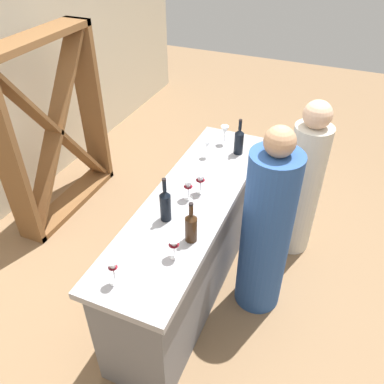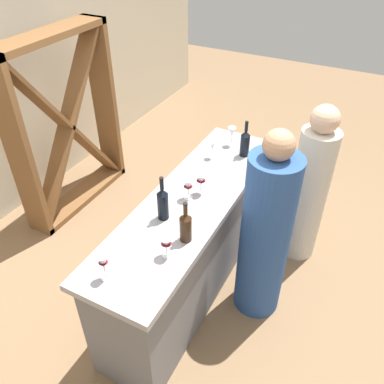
% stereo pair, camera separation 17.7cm
% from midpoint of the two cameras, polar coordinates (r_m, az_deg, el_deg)
% --- Properties ---
extents(ground_plane, '(12.00, 12.00, 0.00)m').
position_cam_midpoint_polar(ground_plane, '(3.53, 1.47, -12.98)').
color(ground_plane, '#846647').
extents(bar_counter, '(2.12, 0.59, 0.94)m').
position_cam_midpoint_polar(bar_counter, '(3.18, 1.61, -7.47)').
color(bar_counter, slate).
rests_on(bar_counter, ground).
extents(wine_rack, '(1.27, 0.28, 1.78)m').
position_cam_midpoint_polar(wine_rack, '(4.09, -16.42, 9.11)').
color(wine_rack, brown).
rests_on(wine_rack, ground).
extents(wine_bottle_leftmost_amber_brown, '(0.08, 0.08, 0.30)m').
position_cam_midpoint_polar(wine_bottle_leftmost_amber_brown, '(2.47, 1.14, -5.00)').
color(wine_bottle_leftmost_amber_brown, '#331E0F').
rests_on(wine_bottle_leftmost_amber_brown, bar_counter).
extents(wine_bottle_second_left_near_black, '(0.08, 0.08, 0.33)m').
position_cam_midpoint_polar(wine_bottle_second_left_near_black, '(2.62, -2.31, -1.63)').
color(wine_bottle_second_left_near_black, black).
rests_on(wine_bottle_second_left_near_black, bar_counter).
extents(wine_bottle_center_near_black, '(0.08, 0.08, 0.31)m').
position_cam_midpoint_polar(wine_bottle_center_near_black, '(3.33, 9.16, 6.99)').
color(wine_bottle_center_near_black, black).
rests_on(wine_bottle_center_near_black, bar_counter).
extents(wine_glass_near_left, '(0.08, 0.08, 0.14)m').
position_cam_midpoint_polar(wine_glass_near_left, '(2.38, -1.57, -7.48)').
color(wine_glass_near_left, white).
rests_on(wine_glass_near_left, bar_counter).
extents(wine_glass_near_center, '(0.08, 0.08, 0.16)m').
position_cam_midpoint_polar(wine_glass_near_center, '(2.86, 3.09, 1.68)').
color(wine_glass_near_center, white).
rests_on(wine_glass_near_center, bar_counter).
extents(wine_glass_near_right, '(0.07, 0.07, 0.16)m').
position_cam_midpoint_polar(wine_glass_near_right, '(2.81, 1.24, 0.86)').
color(wine_glass_near_right, white).
rests_on(wine_glass_near_right, bar_counter).
extents(wine_glass_far_left, '(0.07, 0.07, 0.17)m').
position_cam_midpoint_polar(wine_glass_far_left, '(3.47, 7.23, 8.48)').
color(wine_glass_far_left, white).
rests_on(wine_glass_far_left, bar_counter).
extents(wine_glass_far_center, '(0.07, 0.07, 0.17)m').
position_cam_midpoint_polar(wine_glass_far_center, '(2.28, -10.46, -10.08)').
color(wine_glass_far_center, white).
rests_on(wine_glass_far_center, bar_counter).
extents(wine_glass_far_right, '(0.06, 0.06, 0.15)m').
position_cam_midpoint_polar(wine_glass_far_right, '(3.28, 4.52, 6.58)').
color(wine_glass_far_right, white).
rests_on(wine_glass_far_right, bar_counter).
extents(person_left_guest, '(0.45, 0.45, 1.59)m').
position_cam_midpoint_polar(person_left_guest, '(2.94, 12.20, -6.23)').
color(person_left_guest, '#284C8C').
rests_on(person_left_guest, ground).
extents(person_center_guest, '(0.32, 0.32, 1.48)m').
position_cam_midpoint_polar(person_center_guest, '(3.52, 17.90, 0.16)').
color(person_center_guest, beige).
rests_on(person_center_guest, ground).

